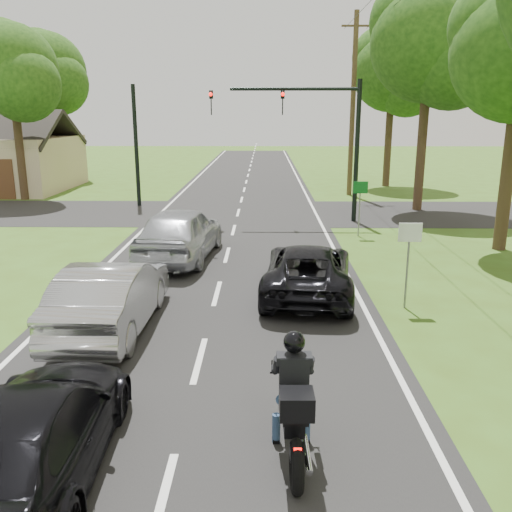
{
  "coord_description": "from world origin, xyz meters",
  "views": [
    {
      "loc": [
        1.24,
        -9.58,
        4.63
      ],
      "look_at": [
        1.05,
        3.0,
        1.3
      ],
      "focal_mm": 38.0,
      "sensor_mm": 36.0,
      "label": 1
    }
  ],
  "objects_px": {
    "silver_suv": "(180,233)",
    "utility_pole_far": "(353,105)",
    "silver_sedan": "(111,296)",
    "dark_car_behind": "(34,433)",
    "sign_white": "(409,245)",
    "dark_suv": "(308,270)",
    "motorcycle_rider": "(294,410)",
    "traffic_signal": "(314,125)",
    "sign_green": "(360,195)"
  },
  "relations": [
    {
      "from": "dark_car_behind",
      "to": "silver_suv",
      "type": "bearing_deg",
      "value": -93.63
    },
    {
      "from": "motorcycle_rider",
      "to": "traffic_signal",
      "type": "height_order",
      "value": "traffic_signal"
    },
    {
      "from": "silver_suv",
      "to": "sign_green",
      "type": "height_order",
      "value": "sign_green"
    },
    {
      "from": "dark_car_behind",
      "to": "sign_white",
      "type": "relative_size",
      "value": 2.09
    },
    {
      "from": "dark_car_behind",
      "to": "utility_pole_far",
      "type": "height_order",
      "value": "utility_pole_far"
    },
    {
      "from": "sign_green",
      "to": "silver_suv",
      "type": "bearing_deg",
      "value": -151.36
    },
    {
      "from": "dark_suv",
      "to": "sign_green",
      "type": "bearing_deg",
      "value": -103.79
    },
    {
      "from": "silver_sedan",
      "to": "sign_green",
      "type": "bearing_deg",
      "value": -125.38
    },
    {
      "from": "silver_sedan",
      "to": "dark_car_behind",
      "type": "height_order",
      "value": "silver_sedan"
    },
    {
      "from": "dark_car_behind",
      "to": "motorcycle_rider",
      "type": "bearing_deg",
      "value": -174.35
    },
    {
      "from": "utility_pole_far",
      "to": "dark_car_behind",
      "type": "bearing_deg",
      "value": -107.23
    },
    {
      "from": "dark_suv",
      "to": "sign_white",
      "type": "relative_size",
      "value": 2.24
    },
    {
      "from": "silver_suv",
      "to": "sign_green",
      "type": "distance_m",
      "value": 7.3
    },
    {
      "from": "silver_sedan",
      "to": "sign_white",
      "type": "distance_m",
      "value": 6.99
    },
    {
      "from": "dark_suv",
      "to": "utility_pole_far",
      "type": "xyz_separation_m",
      "value": [
        3.8,
        18.0,
        4.41
      ]
    },
    {
      "from": "motorcycle_rider",
      "to": "silver_suv",
      "type": "relative_size",
      "value": 0.42
    },
    {
      "from": "silver_sedan",
      "to": "sign_white",
      "type": "relative_size",
      "value": 2.18
    },
    {
      "from": "dark_suv",
      "to": "sign_green",
      "type": "distance_m",
      "value": 7.47
    },
    {
      "from": "traffic_signal",
      "to": "sign_green",
      "type": "relative_size",
      "value": 3.0
    },
    {
      "from": "silver_suv",
      "to": "utility_pole_far",
      "type": "height_order",
      "value": "utility_pole_far"
    },
    {
      "from": "utility_pole_far",
      "to": "motorcycle_rider",
      "type": "bearing_deg",
      "value": -100.3
    },
    {
      "from": "motorcycle_rider",
      "to": "sign_white",
      "type": "height_order",
      "value": "sign_white"
    },
    {
      "from": "motorcycle_rider",
      "to": "utility_pole_far",
      "type": "height_order",
      "value": "utility_pole_far"
    },
    {
      "from": "utility_pole_far",
      "to": "sign_green",
      "type": "distance_m",
      "value": 11.63
    },
    {
      "from": "motorcycle_rider",
      "to": "dark_car_behind",
      "type": "height_order",
      "value": "motorcycle_rider"
    },
    {
      "from": "dark_car_behind",
      "to": "sign_green",
      "type": "height_order",
      "value": "sign_green"
    },
    {
      "from": "dark_car_behind",
      "to": "dark_suv",
      "type": "bearing_deg",
      "value": -121.14
    },
    {
      "from": "sign_green",
      "to": "dark_suv",
      "type": "bearing_deg",
      "value": -109.71
    },
    {
      "from": "motorcycle_rider",
      "to": "sign_green",
      "type": "xyz_separation_m",
      "value": [
        3.25,
        13.99,
        0.87
      ]
    },
    {
      "from": "dark_suv",
      "to": "sign_white",
      "type": "bearing_deg",
      "value": 162.02
    },
    {
      "from": "motorcycle_rider",
      "to": "sign_white",
      "type": "relative_size",
      "value": 1.02
    },
    {
      "from": "traffic_signal",
      "to": "sign_white",
      "type": "distance_m",
      "value": 11.39
    },
    {
      "from": "dark_car_behind",
      "to": "utility_pole_far",
      "type": "distance_m",
      "value": 27.05
    },
    {
      "from": "utility_pole_far",
      "to": "sign_white",
      "type": "xyz_separation_m",
      "value": [
        -1.5,
        -19.02,
        -3.49
      ]
    },
    {
      "from": "silver_sedan",
      "to": "sign_green",
      "type": "height_order",
      "value": "sign_green"
    },
    {
      "from": "motorcycle_rider",
      "to": "sign_white",
      "type": "bearing_deg",
      "value": 62.07
    },
    {
      "from": "dark_suv",
      "to": "traffic_signal",
      "type": "xyz_separation_m",
      "value": [
        0.94,
        10.0,
        3.46
      ]
    },
    {
      "from": "utility_pole_far",
      "to": "silver_suv",
      "type": "bearing_deg",
      "value": -117.89
    },
    {
      "from": "silver_suv",
      "to": "utility_pole_far",
      "type": "distance_m",
      "value": 16.93
    },
    {
      "from": "dark_car_behind",
      "to": "traffic_signal",
      "type": "bearing_deg",
      "value": -108.5
    },
    {
      "from": "dark_suv",
      "to": "motorcycle_rider",
      "type": "bearing_deg",
      "value": 89.85
    },
    {
      "from": "motorcycle_rider",
      "to": "dark_suv",
      "type": "relative_size",
      "value": 0.45
    },
    {
      "from": "sign_white",
      "to": "silver_suv",
      "type": "bearing_deg",
      "value": 143.79
    },
    {
      "from": "silver_sedan",
      "to": "dark_suv",
      "type": "bearing_deg",
      "value": -150.23
    },
    {
      "from": "silver_suv",
      "to": "utility_pole_far",
      "type": "relative_size",
      "value": 0.51
    },
    {
      "from": "traffic_signal",
      "to": "utility_pole_far",
      "type": "height_order",
      "value": "utility_pole_far"
    },
    {
      "from": "dark_car_behind",
      "to": "sign_white",
      "type": "xyz_separation_m",
      "value": [
        6.41,
        6.47,
        0.94
      ]
    },
    {
      "from": "dark_suv",
      "to": "silver_suv",
      "type": "distance_m",
      "value": 5.22
    },
    {
      "from": "silver_sedan",
      "to": "utility_pole_far",
      "type": "distance_m",
      "value": 22.48
    },
    {
      "from": "silver_suv",
      "to": "traffic_signal",
      "type": "height_order",
      "value": "traffic_signal"
    }
  ]
}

